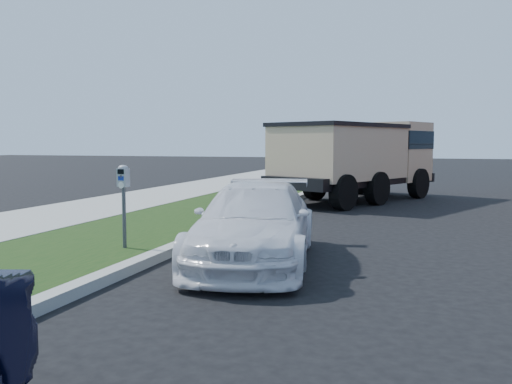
% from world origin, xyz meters
% --- Properties ---
extents(ground, '(120.00, 120.00, 0.00)m').
position_xyz_m(ground, '(0.00, 0.00, 0.00)').
color(ground, black).
rests_on(ground, ground).
extents(streetside, '(6.12, 50.00, 0.15)m').
position_xyz_m(streetside, '(-5.57, 2.00, 0.07)').
color(streetside, gray).
rests_on(streetside, ground).
extents(parking_meter, '(0.20, 0.15, 1.37)m').
position_xyz_m(parking_meter, '(-3.29, -0.22, 1.12)').
color(parking_meter, '#3F4247').
rests_on(parking_meter, ground).
extents(white_wagon, '(2.41, 4.44, 1.22)m').
position_xyz_m(white_wagon, '(-1.07, -0.01, 0.61)').
color(white_wagon, white).
rests_on(white_wagon, ground).
extents(dump_truck, '(4.87, 6.89, 2.55)m').
position_xyz_m(dump_truck, '(-0.68, 9.72, 1.44)').
color(dump_truck, black).
rests_on(dump_truck, ground).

